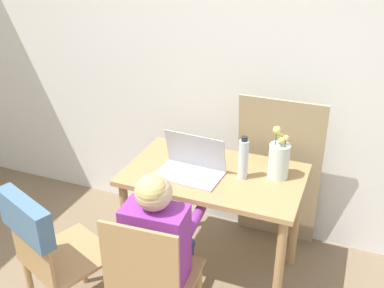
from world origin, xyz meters
name	(u,v)px	position (x,y,z in m)	size (l,w,h in m)	color
wall_back	(231,57)	(0.00, 2.23, 1.25)	(6.40, 0.05, 2.50)	white
dining_table	(214,189)	(0.11, 1.63, 0.62)	(1.02, 0.62, 0.73)	tan
chair_occupied	(152,282)	(0.01, 0.98, 0.44)	(0.42, 0.42, 0.85)	tan
chair_spare	(44,242)	(-0.55, 0.90, 0.58)	(0.53, 0.55, 0.86)	tan
person_seated	(159,236)	(0.01, 1.10, 0.63)	(0.34, 0.44, 1.02)	purple
laptop	(191,165)	(-0.01, 1.58, 0.79)	(0.38, 0.25, 0.23)	#B2B2B7
flower_vase	(279,159)	(0.46, 1.72, 0.85)	(0.12, 0.12, 0.31)	silver
water_bottle	(243,159)	(0.27, 1.63, 0.85)	(0.06, 0.06, 0.26)	silver
cardboard_panel	(278,173)	(0.40, 2.09, 0.54)	(0.54, 0.17, 1.09)	tan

